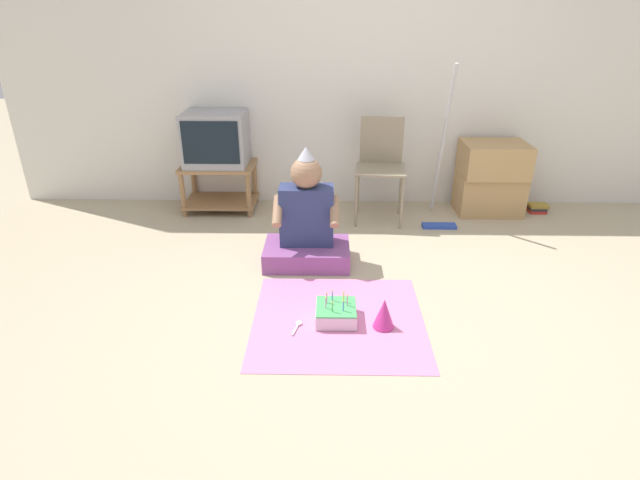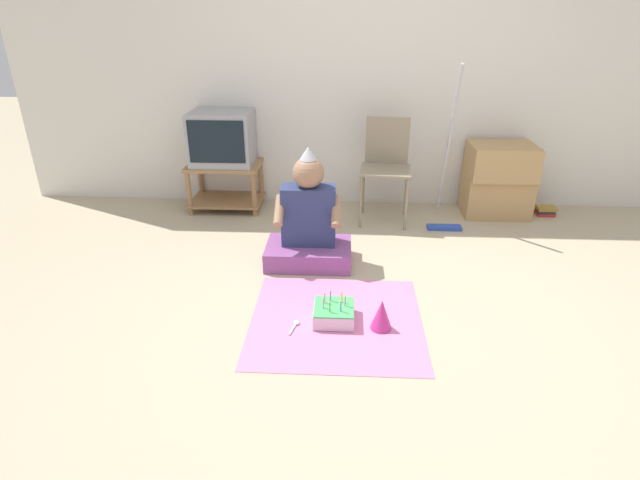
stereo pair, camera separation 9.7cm
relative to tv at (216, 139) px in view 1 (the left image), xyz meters
The scene contains 13 objects.
ground_plane 2.31m from the tv, 54.30° to the right, with size 16.00×16.00×0.00m, color tan.
wall_back 1.46m from the tv, 10.98° to the left, with size 6.40×0.06×2.55m.
tv_stand 0.40m from the tv, 90.00° to the right, with size 0.64×0.44×0.42m.
tv is the anchor object (origin of this frame).
folding_chair 1.44m from the tv, ahead, with size 0.45×0.42×0.86m.
cardboard_box_stack 2.44m from the tv, ahead, with size 0.56×0.44×0.63m.
dust_mop 1.95m from the tv, ahead, with size 0.28×0.43×1.31m.
book_pile 2.94m from the tv, ahead, with size 0.17×0.15×0.07m.
person_seated 1.38m from the tv, 51.49° to the right, with size 0.61×0.40×0.84m.
party_cloth 2.18m from the tv, 59.88° to the right, with size 1.00×0.98×0.01m.
birthday_cake 2.16m from the tv, 60.18° to the right, with size 0.23×0.23×0.16m.
party_hat_blue 2.34m from the tv, 55.10° to the right, with size 0.12×0.12×0.18m.
plastic_spoon_near 2.13m from the tv, 66.51° to the right, with size 0.05×0.14×0.01m.
Camera 1 is at (-0.31, -2.47, 1.66)m, focal length 28.00 mm.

